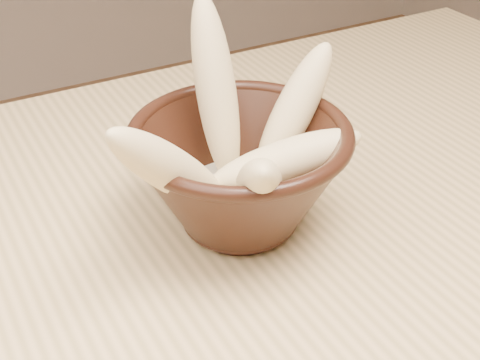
# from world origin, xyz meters

# --- Properties ---
(table) EXTENTS (1.20, 0.80, 0.75)m
(table) POSITION_xyz_m (0.00, 0.00, 0.67)
(table) COLOR tan
(table) RESTS_ON ground
(bowl) EXTENTS (0.18, 0.18, 0.10)m
(bowl) POSITION_xyz_m (0.04, 0.06, 0.81)
(bowl) COLOR black
(bowl) RESTS_ON table
(milk_puddle) EXTENTS (0.10, 0.10, 0.01)m
(milk_puddle) POSITION_xyz_m (0.04, 0.06, 0.78)
(milk_puddle) COLOR beige
(milk_puddle) RESTS_ON bowl
(banana_upright) EXTENTS (0.04, 0.08, 0.16)m
(banana_upright) POSITION_xyz_m (0.04, 0.10, 0.86)
(banana_upright) COLOR #DABE81
(banana_upright) RESTS_ON bowl
(banana_left) EXTENTS (0.13, 0.08, 0.13)m
(banana_left) POSITION_xyz_m (-0.03, 0.04, 0.84)
(banana_left) COLOR #DABE81
(banana_left) RESTS_ON bowl
(banana_right) EXTENTS (0.10, 0.05, 0.13)m
(banana_right) POSITION_xyz_m (0.10, 0.08, 0.84)
(banana_right) COLOR #DABE81
(banana_right) RESTS_ON bowl
(banana_across) EXTENTS (0.14, 0.08, 0.07)m
(banana_across) POSITION_xyz_m (0.06, 0.04, 0.82)
(banana_across) COLOR #DABE81
(banana_across) RESTS_ON bowl
(banana_front) EXTENTS (0.08, 0.12, 0.11)m
(banana_front) POSITION_xyz_m (0.03, 0.01, 0.83)
(banana_front) COLOR #DABE81
(banana_front) RESTS_ON bowl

